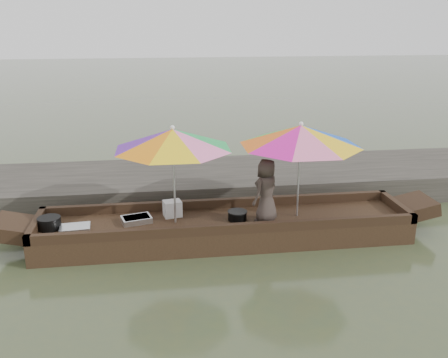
{
  "coord_description": "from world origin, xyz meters",
  "views": [
    {
      "loc": [
        -1.04,
        -7.31,
        3.41
      ],
      "look_at": [
        0.0,
        0.1,
        1.0
      ],
      "focal_mm": 40.0,
      "sensor_mm": 36.0,
      "label": 1
    }
  ],
  "objects": [
    {
      "name": "water",
      "position": [
        0.0,
        0.0,
        0.0
      ],
      "size": [
        80.0,
        80.0,
        0.0
      ],
      "primitive_type": "plane",
      "color": "#3E4A30",
      "rests_on": "ground"
    },
    {
      "name": "dock",
      "position": [
        0.0,
        2.2,
        0.25
      ],
      "size": [
        22.0,
        2.2,
        0.5
      ],
      "primitive_type": "cube",
      "color": "#2D2B26",
      "rests_on": "ground"
    },
    {
      "name": "supply_bag",
      "position": [
        -0.82,
        0.27,
        0.48
      ],
      "size": [
        0.32,
        0.27,
        0.26
      ],
      "primitive_type": "cube",
      "rotation": [
        0.0,
        0.0,
        0.2
      ],
      "color": "silver",
      "rests_on": "boat_hull"
    },
    {
      "name": "cooking_pot",
      "position": [
        -2.7,
        0.01,
        0.44
      ],
      "size": [
        0.35,
        0.35,
        0.18
      ],
      "primitive_type": "cylinder",
      "color": "black",
      "rests_on": "boat_hull"
    },
    {
      "name": "tray_scallop",
      "position": [
        -2.32,
        -0.09,
        0.38
      ],
      "size": [
        0.48,
        0.35,
        0.06
      ],
      "primitive_type": "cube",
      "rotation": [
        0.0,
        0.0,
        0.09
      ],
      "color": "silver",
      "rests_on": "boat_hull"
    },
    {
      "name": "umbrella_bow",
      "position": [
        -0.79,
        0.0,
        1.12
      ],
      "size": [
        2.4,
        2.4,
        1.55
      ],
      "primitive_type": null,
      "rotation": [
        0.0,
        0.0,
        -0.41
      ],
      "color": "green",
      "rests_on": "boat_hull"
    },
    {
      "name": "umbrella_stern",
      "position": [
        1.19,
        0.0,
        1.12
      ],
      "size": [
        2.53,
        2.53,
        1.55
      ],
      "primitive_type": null,
      "rotation": [
        0.0,
        0.0,
        -0.4
      ],
      "color": "blue",
      "rests_on": "boat_hull"
    },
    {
      "name": "charcoal_grill",
      "position": [
        0.19,
        -0.05,
        0.42
      ],
      "size": [
        0.29,
        0.29,
        0.14
      ],
      "primitive_type": "cylinder",
      "color": "black",
      "rests_on": "boat_hull"
    },
    {
      "name": "boat_hull",
      "position": [
        0.0,
        0.0,
        0.17
      ],
      "size": [
        5.91,
        1.2,
        0.35
      ],
      "primitive_type": "cube",
      "color": "black",
      "rests_on": "water"
    },
    {
      "name": "tray_crayfish",
      "position": [
        -1.4,
        0.09,
        0.39
      ],
      "size": [
        0.52,
        0.42,
        0.09
      ],
      "primitive_type": "cube",
      "rotation": [
        0.0,
        0.0,
        0.25
      ],
      "color": "silver",
      "rests_on": "boat_hull"
    },
    {
      "name": "vendor",
      "position": [
        0.62,
        -0.16,
        0.87
      ],
      "size": [
        0.6,
        0.58,
        1.03
      ],
      "primitive_type": "imported",
      "rotation": [
        0.0,
        0.0,
        3.87
      ],
      "color": "#382F29",
      "rests_on": "boat_hull"
    }
  ]
}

